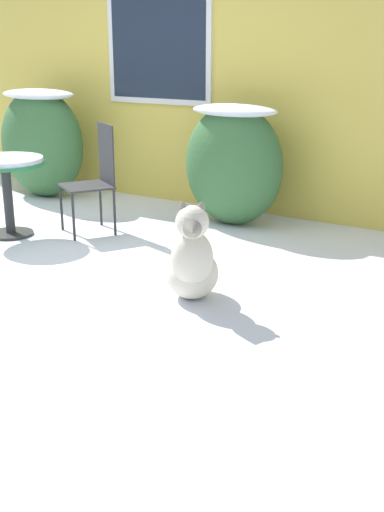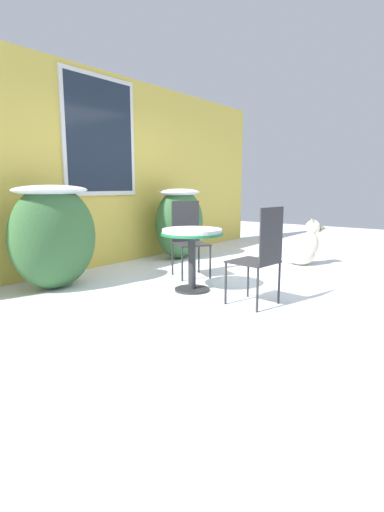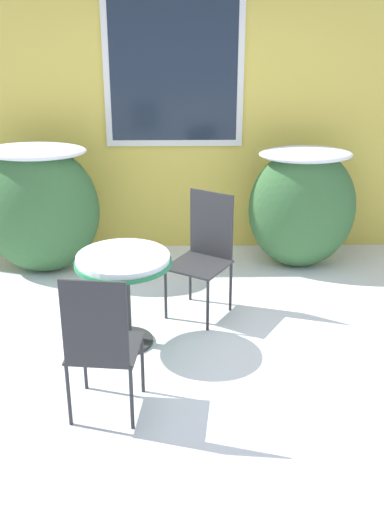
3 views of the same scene
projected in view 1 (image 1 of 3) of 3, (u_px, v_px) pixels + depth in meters
ground_plane at (36, 249)px, 5.63m from camera, size 16.00×16.00×0.00m
house_wall at (171, 67)px, 6.94m from camera, size 8.00×0.10×2.87m
shrub_left at (41, 140)px, 7.40m from camera, size 1.12×0.67×1.23m
shrub_middle at (233, 162)px, 6.23m from camera, size 1.02×0.62×1.17m
patio_table at (6, 173)px, 5.86m from camera, size 0.72×0.72×0.73m
patio_chair_near_table at (95, 175)px, 5.99m from camera, size 0.59×0.59×1.02m
dog at (192, 263)px, 4.43m from camera, size 0.54×0.61×0.73m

